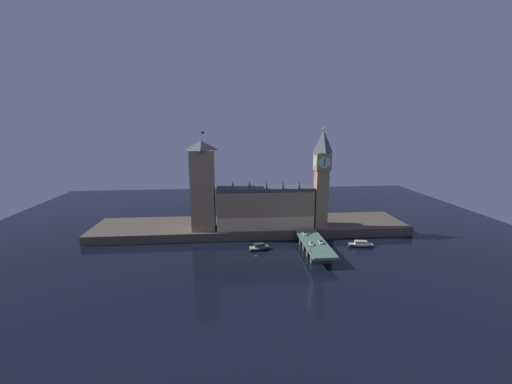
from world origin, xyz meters
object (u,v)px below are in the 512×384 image
Objects in this scene: car_southbound_lead at (321,242)px; pedestrian_near_rail at (308,246)px; car_northbound_lead at (305,234)px; boat_downstream at (361,245)px; car_northbound_trail at (311,244)px; pedestrian_far_rail at (299,233)px; victoria_tower at (203,186)px; clock_tower at (322,176)px; street_lamp_near at (311,245)px; boat_upstream at (259,248)px.

car_southbound_lead is 10.71m from pedestrian_near_rail.
car_northbound_lead is at bearing 111.72° from car_southbound_lead.
boat_downstream is (37.52, 14.83, -6.30)m from pedestrian_near_rail.
car_northbound_trail is 5.15m from pedestrian_near_rail.
pedestrian_near_rail is (-9.00, -5.79, 0.21)m from car_southbound_lead.
pedestrian_far_rail is (-3.00, 2.13, 0.19)m from car_northbound_lead.
car_northbound_lead is (64.46, -21.42, -28.02)m from victoria_tower.
clock_tower reaches higher than pedestrian_near_rail.
car_northbound_lead is 0.71× the size of street_lamp_near.
victoria_tower reaches higher than boat_upstream.
boat_downstream is (28.52, 9.04, -6.09)m from car_southbound_lead.
pedestrian_far_rail is (-9.00, 17.19, 0.19)m from car_southbound_lead.
pedestrian_near_rail reaches higher than car_southbound_lead.
car_northbound_trail is 11.78m from street_lamp_near.
car_northbound_trail is 6.22m from car_southbound_lead.
pedestrian_near_rail reaches higher than car_northbound_trail.
pedestrian_near_rail is at bearing -158.43° from boat_downstream.
pedestrian_far_rail is at bearing -17.43° from victoria_tower.
car_northbound_lead is at bearing 81.81° from pedestrian_near_rail.
car_southbound_lead is 0.27× the size of boat_downstream.
clock_tower reaches higher than car_northbound_trail.
pedestrian_near_rail is 1.02× the size of pedestrian_far_rail.
victoria_tower is at bearing 161.62° from car_northbound_lead.
boat_downstream is at bearing 17.16° from car_northbound_trail.
car_southbound_lead is 0.74× the size of street_lamp_near.
pedestrian_far_rail reaches higher than boat_downstream.
clock_tower reaches higher than boat_upstream.
pedestrian_near_rail is at bearing 86.53° from street_lamp_near.
clock_tower is at bearing 68.11° from street_lamp_near.
pedestrian_near_rail is (61.46, -42.28, -27.82)m from victoria_tower.
car_northbound_lead is at bearing 10.33° from boat_upstream.
victoria_tower reaches higher than boat_downstream.
pedestrian_far_rail is 29.75m from street_lamp_near.
clock_tower is 54.48m from pedestrian_near_rail.
street_lamp_near is at bearing -107.52° from car_northbound_trail.
car_northbound_trail is at bearing -30.59° from victoria_tower.
victoria_tower is 82.04m from street_lamp_near.
car_northbound_trail is 2.62× the size of pedestrian_near_rail.
pedestrian_far_rail is at bearing -138.49° from clock_tower.
pedestrian_near_rail is at bearing -34.52° from victoria_tower.
boat_upstream is at bearing 179.40° from boat_downstream.
pedestrian_near_rail is 31.23m from boat_upstream.
clock_tower is at bearing 65.30° from pedestrian_near_rail.
clock_tower is 3.92× the size of boat_downstream.
clock_tower is 50.75m from boat_downstream.
boat_upstream is at bearing -169.67° from car_northbound_lead.
clock_tower is at bearing -2.54° from victoria_tower.
car_northbound_trail is 36.62m from boat_downstream.
pedestrian_near_rail reaches higher than boat_downstream.
pedestrian_far_rail is at bearing 117.64° from car_southbound_lead.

